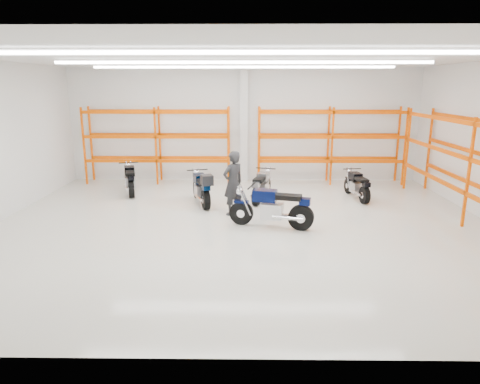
{
  "coord_description": "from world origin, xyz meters",
  "views": [
    {
      "loc": [
        0.07,
        -11.34,
        3.8
      ],
      "look_at": [
        -0.08,
        0.5,
        0.84
      ],
      "focal_mm": 32.0,
      "sensor_mm": 36.0,
      "label": 1
    }
  ],
  "objects_px": {
    "motorcycle_back_a": "(130,180)",
    "structural_column": "(244,125)",
    "motorcycle_back_b": "(202,189)",
    "motorcycle_back_c": "(261,187)",
    "motorcycle_back_d": "(357,186)",
    "standing_man": "(233,183)",
    "motorcycle_main": "(275,209)"
  },
  "relations": [
    {
      "from": "motorcycle_back_c",
      "to": "motorcycle_back_a",
      "type": "bearing_deg",
      "value": 168.56
    },
    {
      "from": "motorcycle_back_b",
      "to": "standing_man",
      "type": "xyz_separation_m",
      "value": [
        1.05,
        -1.06,
        0.42
      ]
    },
    {
      "from": "motorcycle_back_a",
      "to": "structural_column",
      "type": "height_order",
      "value": "structural_column"
    },
    {
      "from": "motorcycle_main",
      "to": "motorcycle_back_c",
      "type": "xyz_separation_m",
      "value": [
        -0.27,
        2.83,
        -0.06
      ]
    },
    {
      "from": "motorcycle_back_a",
      "to": "structural_column",
      "type": "relative_size",
      "value": 0.46
    },
    {
      "from": "motorcycle_back_a",
      "to": "standing_man",
      "type": "xyz_separation_m",
      "value": [
        3.79,
        -2.57,
        0.48
      ]
    },
    {
      "from": "standing_man",
      "to": "structural_column",
      "type": "xyz_separation_m",
      "value": [
        0.29,
        4.75,
        1.28
      ]
    },
    {
      "from": "motorcycle_main",
      "to": "motorcycle_back_b",
      "type": "height_order",
      "value": "motorcycle_main"
    },
    {
      "from": "motorcycle_back_b",
      "to": "standing_man",
      "type": "relative_size",
      "value": 1.13
    },
    {
      "from": "motorcycle_back_d",
      "to": "standing_man",
      "type": "distance_m",
      "value": 4.62
    },
    {
      "from": "motorcycle_back_c",
      "to": "structural_column",
      "type": "bearing_deg",
      "value": 100.94
    },
    {
      "from": "motorcycle_main",
      "to": "structural_column",
      "type": "height_order",
      "value": "structural_column"
    },
    {
      "from": "motorcycle_back_b",
      "to": "motorcycle_back_d",
      "type": "xyz_separation_m",
      "value": [
        5.25,
        0.81,
        -0.1
      ]
    },
    {
      "from": "motorcycle_back_b",
      "to": "motorcycle_back_c",
      "type": "relative_size",
      "value": 1.07
    },
    {
      "from": "motorcycle_back_b",
      "to": "motorcycle_back_d",
      "type": "distance_m",
      "value": 5.31
    },
    {
      "from": "motorcycle_main",
      "to": "motorcycle_back_d",
      "type": "relative_size",
      "value": 1.18
    },
    {
      "from": "standing_man",
      "to": "motorcycle_main",
      "type": "bearing_deg",
      "value": 94.9
    },
    {
      "from": "motorcycle_main",
      "to": "motorcycle_back_d",
      "type": "xyz_separation_m",
      "value": [
        3.03,
        3.08,
        -0.09
      ]
    },
    {
      "from": "motorcycle_back_a",
      "to": "motorcycle_back_d",
      "type": "xyz_separation_m",
      "value": [
        7.99,
        -0.7,
        -0.03
      ]
    },
    {
      "from": "motorcycle_back_b",
      "to": "structural_column",
      "type": "bearing_deg",
      "value": 70.02
    },
    {
      "from": "motorcycle_back_a",
      "to": "standing_man",
      "type": "bearing_deg",
      "value": -34.09
    },
    {
      "from": "motorcycle_back_d",
      "to": "structural_column",
      "type": "height_order",
      "value": "structural_column"
    },
    {
      "from": "motorcycle_back_c",
      "to": "motorcycle_back_d",
      "type": "distance_m",
      "value": 3.31
    },
    {
      "from": "motorcycle_back_d",
      "to": "structural_column",
      "type": "distance_m",
      "value": 5.18
    },
    {
      "from": "motorcycle_back_a",
      "to": "standing_man",
      "type": "relative_size",
      "value": 1.07
    },
    {
      "from": "structural_column",
      "to": "motorcycle_back_b",
      "type": "bearing_deg",
      "value": -109.98
    },
    {
      "from": "motorcycle_back_c",
      "to": "motorcycle_back_d",
      "type": "xyz_separation_m",
      "value": [
        3.3,
        0.25,
        -0.03
      ]
    },
    {
      "from": "motorcycle_back_d",
      "to": "structural_column",
      "type": "xyz_separation_m",
      "value": [
        -3.9,
        2.89,
        1.8
      ]
    },
    {
      "from": "motorcycle_back_b",
      "to": "motorcycle_back_c",
      "type": "bearing_deg",
      "value": 15.97
    },
    {
      "from": "motorcycle_back_a",
      "to": "structural_column",
      "type": "distance_m",
      "value": 4.96
    },
    {
      "from": "motorcycle_back_a",
      "to": "structural_column",
      "type": "bearing_deg",
      "value": 28.19
    },
    {
      "from": "motorcycle_main",
      "to": "standing_man",
      "type": "relative_size",
      "value": 1.19
    }
  ]
}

